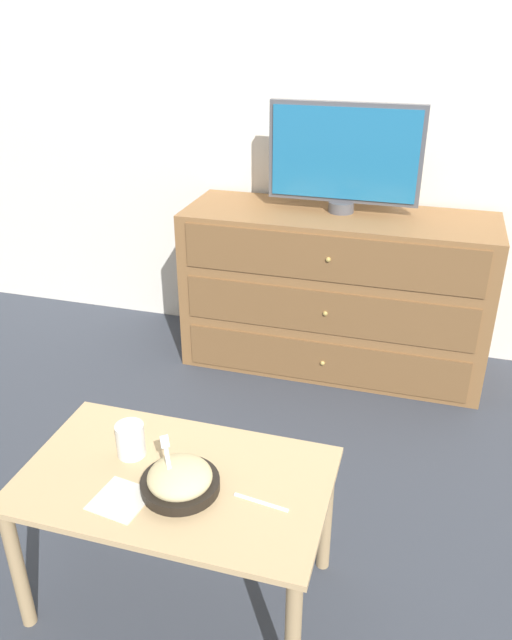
# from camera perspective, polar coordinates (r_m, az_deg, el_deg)

# --- Properties ---
(ground_plane) EXTENTS (12.00, 12.00, 0.00)m
(ground_plane) POSITION_cam_1_polar(r_m,az_deg,el_deg) (3.72, 6.66, -1.45)
(ground_plane) COLOR #383D47
(wall_back) EXTENTS (12.00, 0.05, 2.60)m
(wall_back) POSITION_cam_1_polar(r_m,az_deg,el_deg) (3.33, 7.98, 18.85)
(wall_back) COLOR white
(wall_back) RESTS_ON ground_plane
(dresser) EXTENTS (1.54, 0.54, 0.84)m
(dresser) POSITION_cam_1_polar(r_m,az_deg,el_deg) (3.27, 7.20, 2.55)
(dresser) COLOR olive
(dresser) RESTS_ON ground_plane
(tv) EXTENTS (0.73, 0.13, 0.52)m
(tv) POSITION_cam_1_polar(r_m,az_deg,el_deg) (3.09, 8.09, 14.63)
(tv) COLOR #515156
(tv) RESTS_ON dresser
(coffee_table) EXTENTS (0.92, 0.56, 0.49)m
(coffee_table) POSITION_cam_1_polar(r_m,az_deg,el_deg) (1.98, -7.31, -15.66)
(coffee_table) COLOR tan
(coffee_table) RESTS_ON ground_plane
(takeout_bowl) EXTENTS (0.23, 0.23, 0.17)m
(takeout_bowl) POSITION_cam_1_polar(r_m,az_deg,el_deg) (1.87, -6.97, -14.28)
(takeout_bowl) COLOR black
(takeout_bowl) RESTS_ON coffee_table
(drink_cup) EXTENTS (0.09, 0.09, 0.11)m
(drink_cup) POSITION_cam_1_polar(r_m,az_deg,el_deg) (2.01, -11.38, -10.85)
(drink_cup) COLOR white
(drink_cup) RESTS_ON coffee_table
(napkin) EXTENTS (0.17, 0.17, 0.00)m
(napkin) POSITION_cam_1_polar(r_m,az_deg,el_deg) (1.88, -12.26, -15.74)
(napkin) COLOR silver
(napkin) RESTS_ON coffee_table
(knife) EXTENTS (0.17, 0.03, 0.01)m
(knife) POSITION_cam_1_polar(r_m,az_deg,el_deg) (1.83, 0.45, -16.33)
(knife) COLOR white
(knife) RESTS_ON coffee_table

